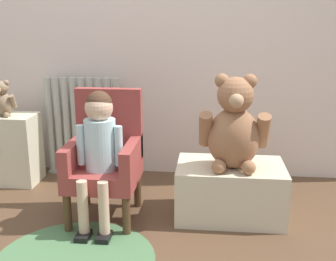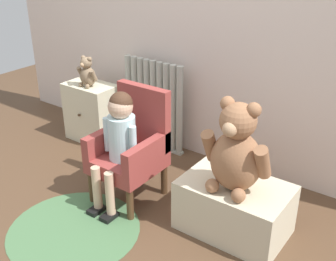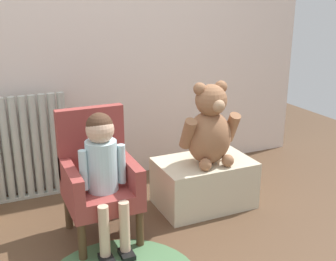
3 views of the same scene
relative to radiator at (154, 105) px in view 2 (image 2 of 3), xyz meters
The scene contains 9 objects.
ground_plane 1.14m from the radiator, 72.14° to the right, with size 6.00×6.00×0.00m, color brown.
radiator is the anchor object (origin of this frame).
small_dresser 0.54m from the radiator, 157.75° to the right, with size 0.42×0.28×0.48m.
child_armchair 0.71m from the radiator, 63.42° to the right, with size 0.38×0.41×0.73m.
child_figure 0.82m from the radiator, 67.04° to the right, with size 0.25×0.35×0.75m.
low_bench 1.20m from the radiator, 29.30° to the right, with size 0.61×0.40×0.31m, color beige.
large_teddy_bear 1.22m from the radiator, 30.95° to the right, with size 0.38×0.27×0.52m.
small_teddy_bear 0.57m from the radiator, 153.50° to the right, with size 0.18×0.12×0.24m.
floor_rug 1.22m from the radiator, 76.26° to the right, with size 0.78×0.78×0.01m, color #497148.
Camera 2 is at (1.56, -1.38, 1.60)m, focal length 45.00 mm.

